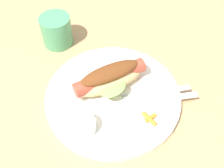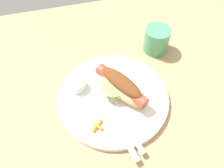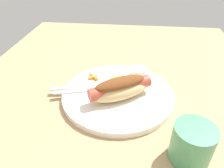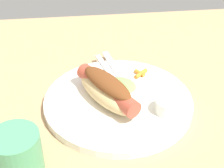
# 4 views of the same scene
# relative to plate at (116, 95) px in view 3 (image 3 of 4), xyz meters

# --- Properties ---
(ground_plane) EXTENTS (1.20, 0.90, 0.02)m
(ground_plane) POSITION_rel_plate_xyz_m (-0.00, 0.00, -0.02)
(ground_plane) COLOR tan
(plate) EXTENTS (0.30, 0.30, 0.02)m
(plate) POSITION_rel_plate_xyz_m (0.00, 0.00, 0.00)
(plate) COLOR white
(plate) RESTS_ON ground_plane
(hot_dog) EXTENTS (0.13, 0.17, 0.06)m
(hot_dog) POSITION_rel_plate_xyz_m (0.02, 0.01, 0.04)
(hot_dog) COLOR #DBB77A
(hot_dog) RESTS_ON plate
(sauce_ramekin) EXTENTS (0.05, 0.05, 0.03)m
(sauce_ramekin) POSITION_rel_plate_xyz_m (-0.09, 0.06, 0.02)
(sauce_ramekin) COLOR white
(sauce_ramekin) RESTS_ON plate
(fork) EXTENTS (0.05, 0.15, 0.00)m
(fork) POSITION_rel_plate_xyz_m (0.01, -0.09, 0.01)
(fork) COLOR silver
(fork) RESTS_ON plate
(knife) EXTENTS (0.04, 0.14, 0.00)m
(knife) POSITION_rel_plate_xyz_m (-0.01, -0.11, 0.01)
(knife) COLOR silver
(knife) RESTS_ON plate
(carrot_garnish) EXTENTS (0.03, 0.03, 0.01)m
(carrot_garnish) POSITION_rel_plate_xyz_m (-0.06, -0.07, 0.01)
(carrot_garnish) COLOR orange
(carrot_garnish) RESTS_ON plate
(drinking_cup) EXTENTS (0.08, 0.08, 0.08)m
(drinking_cup) POSITION_rel_plate_xyz_m (0.18, 0.16, 0.03)
(drinking_cup) COLOR #4C9E6B
(drinking_cup) RESTS_ON ground_plane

